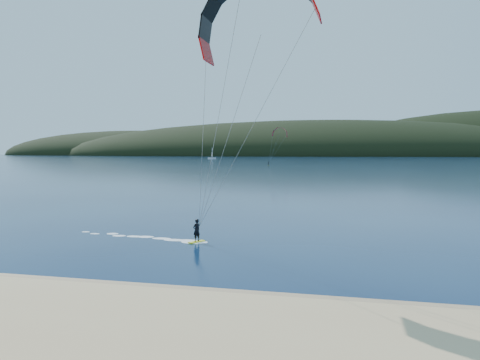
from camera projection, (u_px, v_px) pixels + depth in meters
The scene contains 6 objects.
ground at pixel (59, 326), 17.67m from camera, with size 1800.00×1800.00×0.00m, color black.
wet_sand at pixel (117, 290), 22.04m from camera, with size 220.00×2.50×0.10m.
headland at pixel (343, 156), 741.89m from camera, with size 1200.00×310.00×140.00m.
kitesurfer_near at pixel (254, 47), 25.99m from camera, with size 20.27×9.33×15.85m.
kitesurfer_far at pixel (280, 136), 215.70m from camera, with size 10.26×7.39×16.20m.
sailboat at pixel (212, 158), 433.25m from camera, with size 7.93×4.90×11.04m.
Camera 1 is at (10.62, -15.29, 6.58)m, focal length 34.99 mm.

